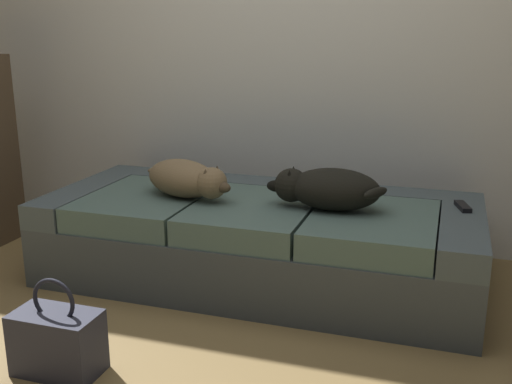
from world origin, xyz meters
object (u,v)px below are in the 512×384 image
at_px(dog_dark, 327,188).
at_px(tv_remote, 463,206).
at_px(couch, 259,239).
at_px(handbag, 57,341).
at_px(dog_tan, 187,179).

relative_size(dog_dark, tv_remote, 3.87).
height_order(couch, tv_remote, tv_remote).
bearing_deg(couch, tv_remote, 8.38).
relative_size(couch, handbag, 5.65).
bearing_deg(dog_tan, tv_remote, 9.51).
xyz_separation_m(dog_tan, handbag, (-0.09, -0.99, -0.39)).
height_order(dog_dark, tv_remote, dog_dark).
bearing_deg(dog_dark, tv_remote, 18.39).
xyz_separation_m(couch, dog_dark, (0.35, -0.06, 0.31)).
bearing_deg(handbag, dog_tan, 84.71).
height_order(dog_dark, handbag, dog_dark).
xyz_separation_m(couch, tv_remote, (0.96, 0.14, 0.22)).
distance_m(couch, handbag, 1.16).
bearing_deg(dog_dark, dog_tan, -178.64).
height_order(couch, handbag, couch).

